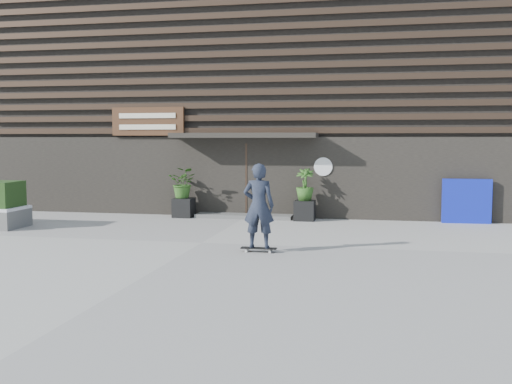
% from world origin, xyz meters
% --- Properties ---
extents(ground, '(80.00, 80.00, 0.00)m').
position_xyz_m(ground, '(0.00, 0.00, 0.00)').
color(ground, '#A19F99').
rests_on(ground, ground).
extents(entrance_step, '(3.00, 0.80, 0.12)m').
position_xyz_m(entrance_step, '(0.00, 4.60, 0.06)').
color(entrance_step, '#52524F').
rests_on(entrance_step, ground).
extents(planter_pot_left, '(0.60, 0.60, 0.60)m').
position_xyz_m(planter_pot_left, '(-1.90, 4.40, 0.30)').
color(planter_pot_left, black).
rests_on(planter_pot_left, ground).
extents(bamboo_left, '(0.86, 0.75, 0.96)m').
position_xyz_m(bamboo_left, '(-1.90, 4.40, 1.08)').
color(bamboo_left, '#2D591E').
rests_on(bamboo_left, planter_pot_left).
extents(planter_pot_right, '(0.60, 0.60, 0.60)m').
position_xyz_m(planter_pot_right, '(1.90, 4.40, 0.30)').
color(planter_pot_right, black).
rests_on(planter_pot_right, ground).
extents(bamboo_right, '(0.54, 0.54, 0.96)m').
position_xyz_m(bamboo_right, '(1.90, 4.40, 1.08)').
color(bamboo_right, '#2D591E').
rests_on(bamboo_right, planter_pot_right).
extents(blue_tarp, '(1.38, 0.17, 1.29)m').
position_xyz_m(blue_tarp, '(6.57, 4.70, 0.64)').
color(blue_tarp, '#0D19A9').
rests_on(blue_tarp, ground).
extents(building, '(18.00, 11.00, 8.00)m').
position_xyz_m(building, '(-0.00, 9.96, 3.99)').
color(building, black).
rests_on(building, ground).
extents(skateboarder, '(0.78, 0.46, 1.92)m').
position_xyz_m(skateboarder, '(1.54, -0.89, 1.00)').
color(skateboarder, black).
rests_on(skateboarder, ground).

